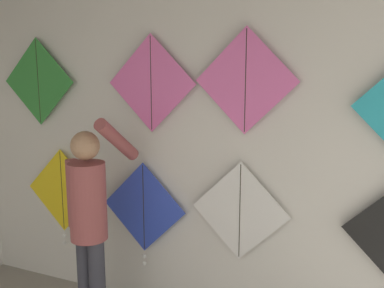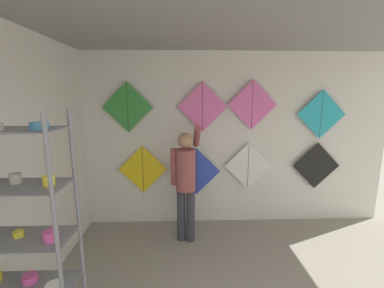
# 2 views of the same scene
# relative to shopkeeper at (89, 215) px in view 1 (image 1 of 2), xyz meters

# --- Properties ---
(back_panel) EXTENTS (5.33, 0.06, 2.80)m
(back_panel) POSITION_rel_shopkeeper_xyz_m (0.66, 0.60, 0.43)
(back_panel) COLOR silver
(back_panel) RESTS_ON ground
(shopkeeper) EXTENTS (0.43, 0.56, 1.73)m
(shopkeeper) POSITION_rel_shopkeeper_xyz_m (0.00, 0.00, 0.00)
(shopkeeper) COLOR #383842
(shopkeeper) RESTS_ON ground
(kite_0) EXTENTS (0.78, 0.04, 0.92)m
(kite_0) POSITION_rel_shopkeeper_xyz_m (-0.69, 0.51, -0.05)
(kite_0) COLOR yellow
(kite_1) EXTENTS (0.78, 0.04, 0.92)m
(kite_1) POSITION_rel_shopkeeper_xyz_m (0.18, 0.51, -0.09)
(kite_1) COLOR blue
(kite_2) EXTENTS (0.78, 0.01, 0.78)m
(kite_2) POSITION_rel_shopkeeper_xyz_m (1.03, 0.51, 0.01)
(kite_2) COLOR white
(kite_4) EXTENTS (0.78, 0.01, 0.78)m
(kite_4) POSITION_rel_shopkeeper_xyz_m (-0.89, 0.51, 0.97)
(kite_4) COLOR #338C38
(kite_5) EXTENTS (0.78, 0.01, 0.78)m
(kite_5) POSITION_rel_shopkeeper_xyz_m (0.27, 0.51, 0.98)
(kite_5) COLOR pink
(kite_6) EXTENTS (0.78, 0.01, 0.78)m
(kite_6) POSITION_rel_shopkeeper_xyz_m (1.05, 0.51, 1.01)
(kite_6) COLOR pink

